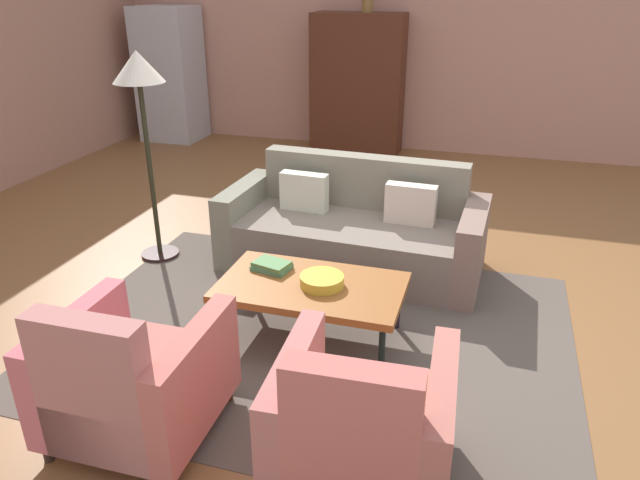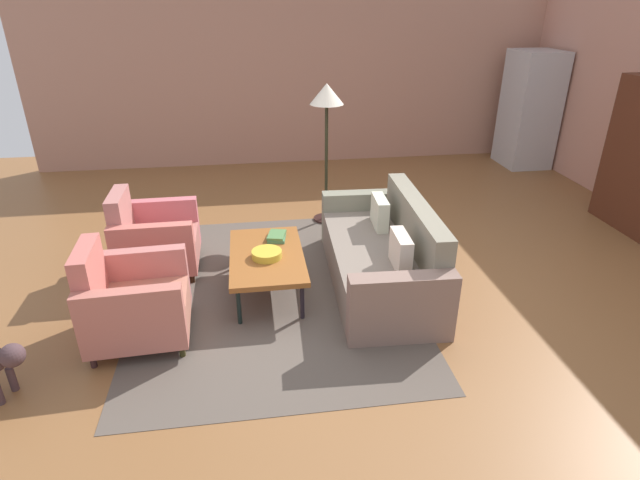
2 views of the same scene
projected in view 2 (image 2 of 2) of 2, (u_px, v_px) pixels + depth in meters
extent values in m
plane|color=brown|center=(343.00, 295.00, 4.99)|extent=(10.80, 10.80, 0.00)
cube|color=tan|center=(294.00, 78.00, 8.39)|extent=(0.12, 8.50, 2.80)
cube|color=brown|center=(273.00, 289.00, 5.08)|extent=(3.40, 2.60, 0.01)
cube|color=#77695D|center=(377.00, 264.00, 5.12)|extent=(1.78, 0.97, 0.42)
cube|color=gray|center=(414.00, 243.00, 5.06)|extent=(1.75, 0.25, 0.86)
cube|color=#81665A|center=(402.00, 309.00, 4.22)|extent=(0.22, 0.91, 0.62)
cube|color=gray|center=(361.00, 217.00, 5.94)|extent=(0.22, 0.91, 0.62)
cube|color=beige|center=(401.00, 251.00, 4.57)|extent=(0.40, 0.14, 0.32)
cube|color=beige|center=(380.00, 212.00, 5.37)|extent=(0.41, 0.14, 0.32)
cylinder|color=black|center=(291.00, 249.00, 5.50)|extent=(0.04, 0.04, 0.36)
cylinder|color=black|center=(302.00, 302.00, 4.56)|extent=(0.04, 0.04, 0.36)
cylinder|color=black|center=(239.00, 252.00, 5.43)|extent=(0.04, 0.04, 0.36)
cylinder|color=black|center=(239.00, 307.00, 4.49)|extent=(0.04, 0.04, 0.36)
cube|color=brown|center=(267.00, 256.00, 4.91)|extent=(1.20, 0.70, 0.05)
cylinder|color=#2F2718|center=(196.00, 248.00, 5.79)|extent=(0.05, 0.05, 0.10)
cylinder|color=#361C10|center=(192.00, 278.00, 5.19)|extent=(0.05, 0.05, 0.10)
cylinder|color=#32211B|center=(134.00, 253.00, 5.70)|extent=(0.05, 0.05, 0.10)
cylinder|color=#322C16|center=(123.00, 283.00, 5.09)|extent=(0.05, 0.05, 0.10)
cube|color=#B36A60|center=(159.00, 248.00, 5.36)|extent=(0.57, 0.81, 0.30)
cube|color=#B46F68|center=(123.00, 229.00, 5.20)|extent=(0.56, 0.15, 0.78)
cube|color=#C4626A|center=(161.00, 224.00, 5.60)|extent=(0.13, 0.80, 0.56)
cube|color=#C4655A|center=(153.00, 252.00, 5.00)|extent=(0.13, 0.80, 0.56)
cylinder|color=#38221A|center=(186.00, 306.00, 4.73)|extent=(0.05, 0.05, 0.10)
cylinder|color=#2F2B13|center=(182.00, 351.00, 4.13)|extent=(0.05, 0.05, 0.10)
cylinder|color=#282421|center=(108.00, 313.00, 4.62)|extent=(0.05, 0.05, 0.10)
cylinder|color=#361E1E|center=(93.00, 361.00, 4.02)|extent=(0.05, 0.05, 0.10)
cube|color=#B46F59|center=(140.00, 312.00, 4.29)|extent=(0.60, 0.83, 0.30)
cube|color=#C3665D|center=(93.00, 291.00, 4.13)|extent=(0.57, 0.17, 0.78)
cube|color=#B66A64|center=(142.00, 278.00, 4.53)|extent=(0.16, 0.80, 0.56)
cube|color=#B6675A|center=(132.00, 322.00, 3.93)|extent=(0.16, 0.80, 0.56)
cylinder|color=gold|center=(267.00, 254.00, 4.82)|extent=(0.29, 0.29, 0.07)
cube|color=#447955|center=(277.00, 237.00, 5.19)|extent=(0.27, 0.21, 0.03)
cube|color=#4D7B43|center=(277.00, 235.00, 5.18)|extent=(0.27, 0.22, 0.03)
cube|color=#B7BABF|center=(529.00, 110.00, 8.42)|extent=(0.80, 0.70, 1.85)
cylinder|color=#99999E|center=(553.00, 104.00, 8.38)|extent=(0.02, 0.02, 0.70)
cylinder|color=black|center=(326.00, 219.00, 6.64)|extent=(0.32, 0.32, 0.03)
cylinder|color=black|center=(326.00, 164.00, 6.32)|extent=(0.04, 0.04, 1.45)
cone|color=#EFE4CC|center=(327.00, 94.00, 5.95)|extent=(0.40, 0.40, 0.24)
cylinder|color=#493437|center=(12.00, 379.00, 3.76)|extent=(0.06, 0.06, 0.20)
sphere|color=#493437|center=(12.00, 355.00, 3.55)|extent=(0.17, 0.17, 0.17)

